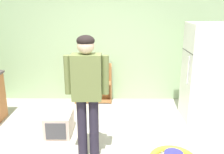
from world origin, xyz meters
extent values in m
cube|color=#9BB989|center=(0.00, 2.33, 1.35)|extent=(5.20, 0.06, 2.70)
cube|color=white|center=(1.83, 1.32, 0.89)|extent=(0.70, 0.68, 1.78)
cylinder|color=silver|center=(1.46, 1.15, 0.98)|extent=(0.02, 0.02, 0.50)
cube|color=#333333|center=(1.48, 1.32, 1.28)|extent=(0.01, 0.67, 0.01)
cube|color=#A16B3C|center=(-0.67, 2.11, 0.42)|extent=(0.02, 0.28, 0.85)
cube|color=#A16B3C|center=(0.11, 2.11, 0.42)|extent=(0.02, 0.28, 0.85)
cube|color=#A26E3B|center=(-0.28, 2.24, 0.42)|extent=(0.80, 0.02, 0.85)
cube|color=#A16B3C|center=(-0.28, 2.11, 0.03)|extent=(0.76, 0.24, 0.02)
cube|color=#A16B3C|center=(-0.28, 2.11, 0.43)|extent=(0.76, 0.24, 0.02)
cube|color=#33834A|center=(-0.63, 2.08, 0.17)|extent=(0.03, 0.17, 0.25)
cube|color=beige|center=(-0.63, 2.08, 0.55)|extent=(0.03, 0.17, 0.22)
cube|color=#38433D|center=(-0.58, 2.08, 0.17)|extent=(0.02, 0.17, 0.26)
cube|color=#B52621|center=(-0.57, 2.08, 0.55)|extent=(0.03, 0.17, 0.21)
cube|color=brown|center=(-0.52, 2.08, 0.14)|extent=(0.03, 0.17, 0.21)
cube|color=gold|center=(-0.52, 2.08, 0.53)|extent=(0.03, 0.17, 0.17)
cube|color=brown|center=(-0.47, 2.08, 0.13)|extent=(0.02, 0.17, 0.18)
cube|color=#2D884C|center=(-0.48, 2.08, 0.54)|extent=(0.02, 0.17, 0.19)
cylinder|color=#252130|center=(-0.26, -0.04, 0.45)|extent=(0.13, 0.13, 0.90)
cylinder|color=#252130|center=(-0.10, -0.04, 0.45)|extent=(0.13, 0.13, 0.90)
cube|color=olive|center=(-0.18, -0.04, 1.20)|extent=(0.38, 0.22, 0.60)
cylinder|color=olive|center=(-0.42, -0.04, 1.23)|extent=(0.09, 0.09, 0.51)
cylinder|color=olive|center=(0.06, -0.04, 1.23)|extent=(0.09, 0.09, 0.51)
sphere|color=beige|center=(-0.18, -0.04, 1.60)|extent=(0.21, 0.21, 0.21)
ellipsoid|color=black|center=(-0.18, -0.04, 1.66)|extent=(0.23, 0.23, 0.14)
cube|color=beige|center=(-0.74, 0.70, 0.18)|extent=(0.42, 0.54, 0.36)
cube|color=#424247|center=(-0.74, 0.42, 0.18)|extent=(0.32, 0.01, 0.27)
camera|label=1|loc=(0.17, -3.14, 2.11)|focal=40.81mm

